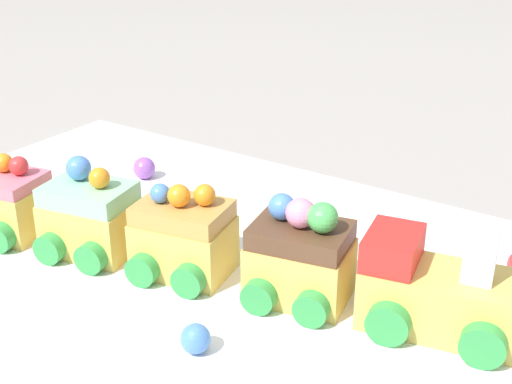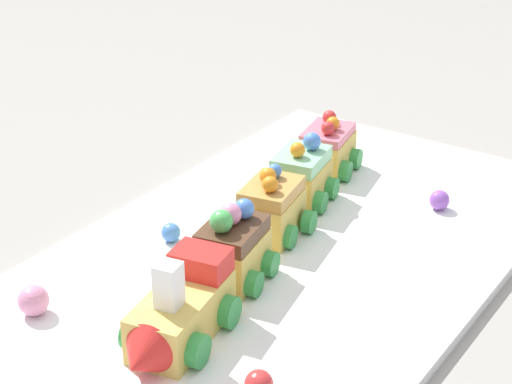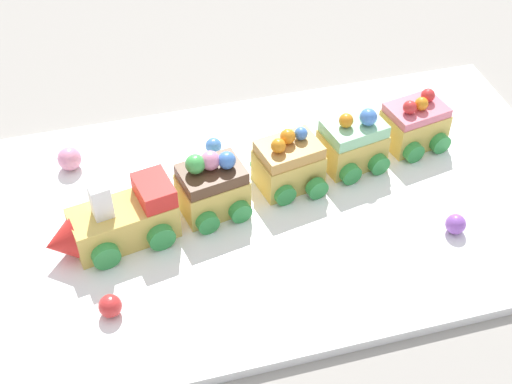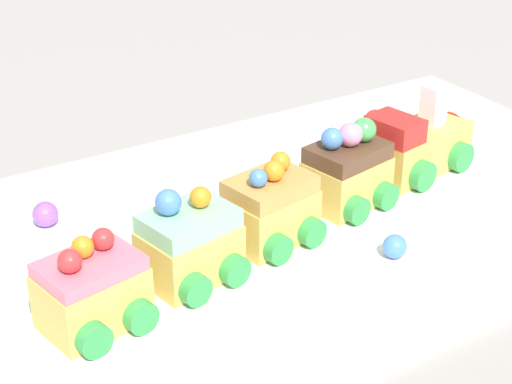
{
  "view_description": "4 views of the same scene",
  "coord_description": "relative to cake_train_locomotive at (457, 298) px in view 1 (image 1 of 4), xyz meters",
  "views": [
    {
      "loc": [
        0.28,
        -0.4,
        0.29
      ],
      "look_at": [
        -0.01,
        0.04,
        0.06
      ],
      "focal_mm": 50.0,
      "sensor_mm": 36.0,
      "label": 1
    },
    {
      "loc": [
        0.62,
        0.4,
        0.45
      ],
      "look_at": [
        0.01,
        -0.02,
        0.08
      ],
      "focal_mm": 60.0,
      "sensor_mm": 36.0,
      "label": 2
    },
    {
      "loc": [
        0.16,
        0.55,
        0.57
      ],
      "look_at": [
        0.02,
        0.02,
        0.06
      ],
      "focal_mm": 50.0,
      "sensor_mm": 36.0,
      "label": 3
    },
    {
      "loc": [
        -0.37,
        -0.55,
        0.38
      ],
      "look_at": [
        -0.04,
        -0.02,
        0.05
      ],
      "focal_mm": 60.0,
      "sensor_mm": 36.0,
      "label": 4
    }
  ],
  "objects": [
    {
      "name": "cake_car_strawberry",
      "position": [
        -0.37,
        -0.07,
        0.0
      ],
      "size": [
        0.08,
        0.08,
        0.07
      ],
      "rotation": [
        0.0,
        0.0,
        0.19
      ],
      "color": "#E0BC56",
      "rests_on": "display_board"
    },
    {
      "name": "ground_plane",
      "position": [
        -0.17,
        -0.01,
        -0.04
      ],
      "size": [
        10.0,
        10.0,
        0.0
      ],
      "primitive_type": "plane",
      "color": "gray"
    },
    {
      "name": "cake_car_chocolate",
      "position": [
        -0.11,
        -0.02,
        0.01
      ],
      "size": [
        0.08,
        0.08,
        0.08
      ],
      "rotation": [
        0.0,
        0.0,
        0.19
      ],
      "color": "#E0BC56",
      "rests_on": "display_board"
    },
    {
      "name": "cake_car_mint",
      "position": [
        -0.28,
        -0.05,
        0.0
      ],
      "size": [
        0.08,
        0.08,
        0.08
      ],
      "rotation": [
        0.0,
        0.0,
        0.19
      ],
      "color": "#E0BC56",
      "rests_on": "display_board"
    },
    {
      "name": "display_board",
      "position": [
        -0.17,
        -0.01,
        -0.03
      ],
      "size": [
        0.71,
        0.4,
        0.01
      ],
      "primitive_type": "cube",
      "color": "white",
      "rests_on": "ground_plane"
    },
    {
      "name": "cake_train_locomotive",
      "position": [
        0.0,
        0.0,
        0.0
      ],
      "size": [
        0.14,
        0.09,
        0.08
      ],
      "rotation": [
        0.0,
        0.0,
        0.19
      ],
      "color": "#E0BC56",
      "rests_on": "display_board"
    },
    {
      "name": "cake_car_caramel",
      "position": [
        -0.2,
        -0.04,
        0.0
      ],
      "size": [
        0.08,
        0.08,
        0.07
      ],
      "rotation": [
        0.0,
        0.0,
        0.19
      ],
      "color": "#E0BC56",
      "rests_on": "display_board"
    },
    {
      "name": "gumball_purple",
      "position": [
        -0.35,
        0.08,
        -0.01
      ],
      "size": [
        0.02,
        0.02,
        0.02
      ],
      "primitive_type": "sphere",
      "color": "#9956C6",
      "rests_on": "display_board"
    },
    {
      "name": "gumball_blue",
      "position": [
        -0.13,
        -0.11,
        -0.02
      ],
      "size": [
        0.02,
        0.02,
        0.02
      ],
      "primitive_type": "sphere",
      "color": "#4C84E0",
      "rests_on": "display_board"
    }
  ]
}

